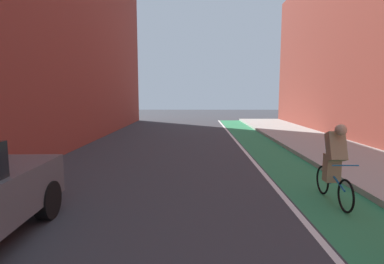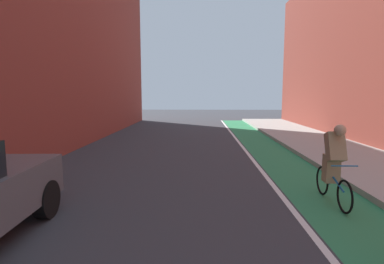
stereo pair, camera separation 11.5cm
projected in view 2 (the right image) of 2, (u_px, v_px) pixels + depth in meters
ground_plane at (177, 188)px, 7.06m from camera, size 71.34×71.34×0.00m
bike_lane_paint at (290, 168)px, 8.96m from camera, size 1.60×32.43×0.00m
lane_divider_stripe at (259, 168)px, 8.98m from camera, size 0.12×32.43×0.00m
sidewalk_right at (373, 166)px, 8.88m from camera, size 3.19×32.43×0.14m
cyclist_trailing at (334, 161)px, 6.00m from camera, size 0.48×1.67×1.59m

